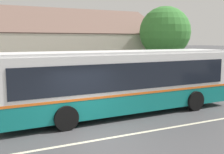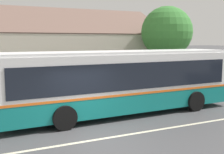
{
  "view_description": "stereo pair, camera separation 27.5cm",
  "coord_description": "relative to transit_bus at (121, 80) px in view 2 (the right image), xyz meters",
  "views": [
    {
      "loc": [
        -3.85,
        -8.9,
        3.55
      ],
      "look_at": [
        2.3,
        3.53,
        1.74
      ],
      "focal_mm": 45.0,
      "sensor_mm": 36.0,
      "label": 1
    },
    {
      "loc": [
        -3.61,
        -9.02,
        3.55
      ],
      "look_at": [
        2.3,
        3.53,
        1.74
      ],
      "focal_mm": 45.0,
      "sensor_mm": 36.0,
      "label": 2
    }
  ],
  "objects": [
    {
      "name": "street_tree_primary",
      "position": [
        5.63,
        4.13,
        2.47
      ],
      "size": [
        3.51,
        3.51,
        5.88
      ],
      "color": "#4C3828",
      "rests_on": "ground"
    },
    {
      "name": "bus_stop_sign",
      "position": [
        6.89,
        2.09,
        -0.0
      ],
      "size": [
        0.36,
        0.07,
        2.4
      ],
      "color": "gray",
      "rests_on": "sidewalk_far"
    },
    {
      "name": "transit_bus",
      "position": [
        0.0,
        0.0,
        0.0
      ],
      "size": [
        11.83,
        2.99,
        3.05
      ],
      "color": "#147F7A",
      "rests_on": "ground"
    },
    {
      "name": "community_building",
      "position": [
        -4.55,
        9.86,
        0.47
      ],
      "size": [
        22.94,
        8.55,
        7.08
      ],
      "color": "beige",
      "rests_on": "ground"
    },
    {
      "name": "sidewalk_far",
      "position": [
        -2.5,
        3.1,
        -1.57
      ],
      "size": [
        60.0,
        3.0,
        0.15
      ],
      "primitive_type": "cube",
      "color": "gray",
      "rests_on": "ground"
    },
    {
      "name": "ground_plane",
      "position": [
        -2.5,
        -2.9,
        -1.64
      ],
      "size": [
        300.0,
        300.0,
        0.0
      ],
      "primitive_type": "plane",
      "color": "#424244"
    },
    {
      "name": "lane_divider_stripe",
      "position": [
        -2.5,
        -2.9,
        -1.64
      ],
      "size": [
        60.0,
        0.16,
        0.01
      ],
      "primitive_type": "cube",
      "color": "beige",
      "rests_on": "ground"
    }
  ]
}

